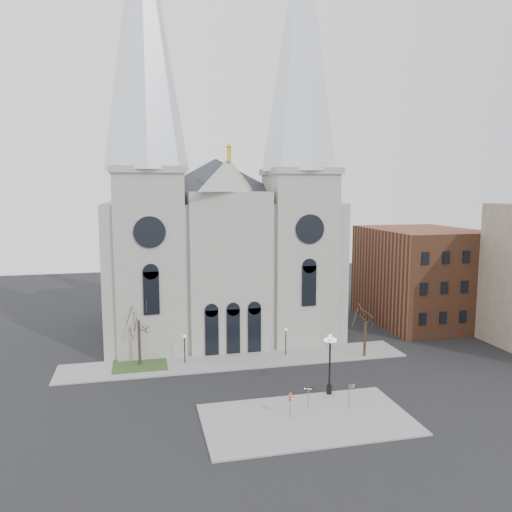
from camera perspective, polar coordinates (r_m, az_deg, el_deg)
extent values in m
plane|color=black|center=(49.12, 0.43, -16.11)|extent=(160.00, 160.00, 0.00)
cube|color=gray|center=(45.51, 5.86, -18.07)|extent=(18.00, 10.00, 0.14)
cube|color=gray|center=(59.09, -2.15, -11.85)|extent=(40.00, 6.00, 0.14)
cube|color=#27431C|center=(59.06, -13.11, -12.04)|extent=(6.00, 5.00, 0.18)
cube|color=#9F9D94|center=(71.31, -4.51, -1.08)|extent=(30.00, 24.00, 18.00)
pyramid|color=#2D3035|center=(70.62, -4.64, 11.04)|extent=(33.00, 26.40, 6.00)
cube|color=#9F9D94|center=(61.82, -12.05, -0.70)|extent=(8.00, 8.00, 22.00)
cone|color=silver|center=(63.85, -12.78, 24.04)|extent=(9.92, 9.92, 32.00)
cylinder|color=black|center=(57.35, -12.07, 2.69)|extent=(3.60, 0.30, 3.60)
cube|color=#9F9D94|center=(65.01, 4.93, -0.15)|extent=(8.00, 8.00, 22.00)
cone|color=silver|center=(66.94, 5.22, 23.40)|extent=(9.92, 9.92, 32.00)
cylinder|color=black|center=(60.77, 6.17, 3.08)|extent=(3.60, 0.30, 3.60)
cube|color=#9F9D94|center=(61.45, -3.09, -1.77)|extent=(10.00, 5.00, 19.50)
pyramid|color=#9F9D94|center=(60.65, -3.17, 9.25)|extent=(11.00, 5.00, 4.00)
cube|color=brown|center=(78.29, 18.26, -2.15)|extent=(14.00, 18.00, 14.00)
cylinder|color=black|center=(58.27, -13.19, -9.69)|extent=(0.32, 0.32, 5.25)
cylinder|color=black|center=(61.20, 12.33, -9.33)|extent=(0.32, 0.32, 4.20)
cylinder|color=black|center=(58.27, -8.15, -10.58)|extent=(0.12, 0.12, 3.00)
sphere|color=white|center=(57.80, -8.18, -9.07)|extent=(0.32, 0.32, 0.32)
cylinder|color=black|center=(60.43, 3.43, -9.85)|extent=(0.12, 0.12, 3.00)
sphere|color=white|center=(59.96, 3.44, -8.39)|extent=(0.32, 0.32, 0.32)
cylinder|color=slate|center=(45.14, 3.92, -16.66)|extent=(0.08, 0.08, 2.15)
cylinder|color=#B41B0C|center=(44.84, 3.93, -15.79)|extent=(0.70, 0.33, 0.75)
cylinder|color=white|center=(44.84, 3.93, -15.79)|extent=(0.75, 0.34, 0.80)
cube|color=white|center=(44.79, 3.93, -15.65)|extent=(0.39, 0.18, 0.09)
cube|color=white|center=(44.89, 3.93, -15.93)|extent=(0.44, 0.20, 0.09)
cylinder|color=black|center=(49.58, 8.42, -12.52)|extent=(0.18, 0.18, 5.25)
cylinder|color=black|center=(50.37, 8.37, -14.83)|extent=(0.50, 0.50, 0.91)
sphere|color=white|center=(48.60, 8.49, -9.04)|extent=(0.37, 0.37, 0.37)
cylinder|color=slate|center=(47.15, 6.01, -15.69)|extent=(0.09, 0.09, 2.00)
cube|color=black|center=(46.85, 6.02, -14.84)|extent=(0.81, 0.40, 0.29)
cylinder|color=slate|center=(47.43, 10.59, -15.46)|extent=(0.09, 0.09, 2.28)
cube|color=#0B4E1D|center=(47.28, 10.95, -14.25)|extent=(0.62, 0.23, 0.16)
cube|color=#0B4E1D|center=(47.36, 10.95, -14.48)|extent=(0.62, 0.23, 0.16)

